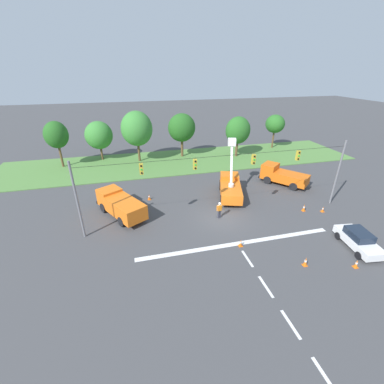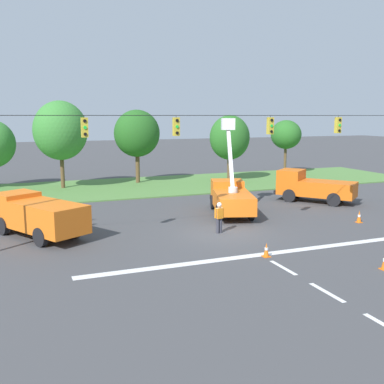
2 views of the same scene
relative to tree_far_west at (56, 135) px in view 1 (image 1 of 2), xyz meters
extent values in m
plane|color=#424244|center=(18.35, -19.68, -4.94)|extent=(200.00, 200.00, 0.00)
cube|color=#517F3D|center=(18.35, -1.68, -4.89)|extent=(56.00, 12.00, 0.10)
cube|color=silver|center=(18.35, -24.01, -4.94)|extent=(17.60, 0.50, 0.01)
cube|color=silver|center=(18.35, -26.01, -4.94)|extent=(0.20, 2.00, 0.01)
cube|color=silver|center=(18.35, -29.01, -4.94)|extent=(0.20, 2.00, 0.01)
cube|color=silver|center=(18.35, -32.01, -4.94)|extent=(0.20, 2.00, 0.01)
cube|color=silver|center=(18.35, -35.01, -4.94)|extent=(0.20, 2.00, 0.01)
cylinder|color=slate|center=(5.35, -19.68, -1.34)|extent=(0.20, 0.20, 7.20)
cylinder|color=slate|center=(31.35, -19.68, -1.34)|extent=(0.20, 0.20, 7.20)
cylinder|color=black|center=(18.35, -19.68, 1.66)|extent=(26.00, 0.03, 0.03)
cylinder|color=black|center=(10.90, -19.68, 1.61)|extent=(0.02, 0.02, 0.10)
cube|color=gold|center=(10.90, -19.68, 1.08)|extent=(0.32, 0.28, 0.96)
cylinder|color=black|center=(10.90, -19.84, 1.40)|extent=(0.16, 0.05, 0.16)
cylinder|color=green|center=(10.90, -19.84, 1.08)|extent=(0.16, 0.05, 0.16)
cylinder|color=black|center=(10.90, -19.84, 0.76)|extent=(0.16, 0.05, 0.16)
cylinder|color=black|center=(15.62, -19.68, 1.61)|extent=(0.02, 0.02, 0.10)
cube|color=gold|center=(15.62, -19.68, 1.08)|extent=(0.32, 0.28, 0.96)
cylinder|color=black|center=(15.62, -19.84, 1.40)|extent=(0.16, 0.05, 0.16)
cylinder|color=green|center=(15.62, -19.84, 1.08)|extent=(0.16, 0.05, 0.16)
cylinder|color=black|center=(15.62, -19.84, 0.76)|extent=(0.16, 0.05, 0.16)
cylinder|color=black|center=(21.30, -19.68, 1.61)|extent=(0.02, 0.02, 0.10)
cube|color=gold|center=(21.30, -19.68, 1.08)|extent=(0.32, 0.28, 0.96)
cylinder|color=black|center=(21.30, -19.84, 1.40)|extent=(0.16, 0.05, 0.16)
cylinder|color=green|center=(21.30, -19.84, 1.08)|extent=(0.16, 0.05, 0.16)
cylinder|color=black|center=(21.30, -19.84, 0.76)|extent=(0.16, 0.05, 0.16)
cylinder|color=black|center=(26.04, -19.68, 1.61)|extent=(0.02, 0.02, 0.10)
cube|color=gold|center=(26.04, -19.68, 1.08)|extent=(0.32, 0.28, 0.96)
cylinder|color=black|center=(26.04, -19.84, 1.40)|extent=(0.16, 0.05, 0.16)
cylinder|color=green|center=(26.04, -19.84, 1.08)|extent=(0.16, 0.05, 0.16)
cylinder|color=black|center=(26.04, -19.84, 0.76)|extent=(0.16, 0.05, 0.16)
cylinder|color=brown|center=(0.00, 0.00, -3.17)|extent=(0.33, 0.33, 3.55)
ellipsoid|color=#235B1E|center=(0.00, 0.00, 0.03)|extent=(3.35, 3.34, 3.90)
cylinder|color=brown|center=(5.61, 2.07, -3.80)|extent=(0.32, 0.32, 2.29)
ellipsoid|color=#387F33|center=(5.61, 2.07, -0.85)|extent=(4.25, 4.20, 4.34)
cylinder|color=brown|center=(11.49, -0.15, -3.31)|extent=(0.36, 0.36, 3.26)
ellipsoid|color=#387F33|center=(11.49, -0.15, 0.35)|extent=(4.78, 5.09, 5.28)
cylinder|color=brown|center=(18.69, 0.58, -3.44)|extent=(0.40, 0.40, 3.01)
ellipsoid|color=#235B1E|center=(18.69, 0.58, -0.04)|extent=(4.45, 3.84, 4.54)
cylinder|color=brown|center=(27.64, -1.51, -3.59)|extent=(0.42, 0.42, 2.71)
ellipsoid|color=#286623|center=(27.64, -1.51, -0.50)|extent=(4.09, 3.54, 4.43)
cylinder|color=brown|center=(36.20, 1.55, -3.40)|extent=(0.30, 0.30, 3.08)
ellipsoid|color=#286623|center=(36.20, 1.55, -0.45)|extent=(3.32, 3.65, 3.24)
cube|color=orange|center=(20.71, -16.36, -3.89)|extent=(3.49, 4.77, 1.11)
cube|color=orange|center=(21.65, -13.46, -3.67)|extent=(2.65, 2.42, 1.55)
cube|color=#1E2838|center=(21.85, -12.85, -3.40)|extent=(1.88, 0.69, 0.70)
cube|color=black|center=(21.96, -12.51, -4.29)|extent=(2.22, 0.86, 0.30)
cylinder|color=black|center=(20.58, -13.36, -4.44)|extent=(0.57, 1.04, 1.00)
cylinder|color=black|center=(22.58, -14.01, -4.44)|extent=(0.57, 1.04, 1.00)
cylinder|color=black|center=(19.48, -16.76, -4.44)|extent=(0.57, 1.04, 1.00)
cylinder|color=black|center=(21.48, -17.41, -4.44)|extent=(0.57, 1.04, 1.00)
cylinder|color=silver|center=(20.81, -16.07, -3.15)|extent=(0.60, 0.60, 0.36)
cube|color=white|center=(21.23, -14.76, -1.26)|extent=(1.14, 2.89, 4.29)
cube|color=white|center=(21.66, -13.45, 1.07)|extent=(1.10, 1.04, 0.80)
cube|color=orange|center=(9.11, -17.56, -3.70)|extent=(4.16, 4.96, 1.49)
cube|color=orange|center=(7.53, -14.82, -3.57)|extent=(2.83, 2.72, 1.74)
cube|color=#1E2838|center=(7.20, -14.24, -3.26)|extent=(1.71, 1.04, 0.79)
cube|color=black|center=(7.02, -13.93, -4.29)|extent=(2.04, 1.27, 0.30)
cylinder|color=black|center=(6.76, -15.56, -4.44)|extent=(0.74, 1.01, 1.00)
cylinder|color=black|center=(8.56, -14.52, -4.44)|extent=(0.74, 1.01, 1.00)
cylinder|color=black|center=(8.60, -18.76, -4.44)|extent=(0.74, 1.01, 1.00)
cylinder|color=black|center=(10.40, -17.72, -4.44)|extent=(0.74, 1.01, 1.00)
cube|color=orange|center=(29.64, -14.49, -3.87)|extent=(4.31, 4.58, 1.16)
cube|color=orange|center=(27.84, -12.24, -3.50)|extent=(2.80, 2.72, 1.89)
cube|color=#1E2838|center=(27.46, -11.77, -3.17)|extent=(1.58, 1.30, 0.85)
cube|color=black|center=(27.25, -11.51, -4.29)|extent=(1.89, 1.56, 0.30)
cylinder|color=black|center=(27.16, -13.08, -4.44)|extent=(0.84, 0.96, 1.00)
cylinder|color=black|center=(28.80, -11.76, -4.44)|extent=(0.84, 0.96, 1.00)
cylinder|color=black|center=(29.27, -15.71, -4.44)|extent=(0.84, 0.96, 1.00)
cylinder|color=black|center=(30.91, -14.39, -4.44)|extent=(0.84, 0.96, 1.00)
cube|color=white|center=(27.94, -26.97, -4.30)|extent=(2.32, 4.50, 0.64)
cube|color=#192333|center=(27.96, -26.82, -3.68)|extent=(1.76, 2.25, 0.60)
cylinder|color=black|center=(28.61, -28.40, -4.62)|extent=(0.28, 0.66, 0.64)
cylinder|color=black|center=(26.90, -28.17, -4.62)|extent=(0.28, 0.66, 0.64)
cylinder|color=black|center=(28.97, -25.76, -4.62)|extent=(0.28, 0.66, 0.64)
cylinder|color=black|center=(27.26, -25.53, -4.62)|extent=(0.28, 0.66, 0.64)
cylinder|color=#383842|center=(18.10, -19.62, -4.52)|extent=(0.18, 0.18, 0.85)
cylinder|color=#383842|center=(18.30, -19.57, -4.52)|extent=(0.18, 0.18, 0.85)
cube|color=orange|center=(18.20, -19.60, -3.79)|extent=(0.44, 0.33, 0.60)
cube|color=silver|center=(18.20, -19.60, -3.79)|extent=(0.43, 0.17, 0.62)
cylinder|color=orange|center=(17.94, -19.66, -3.76)|extent=(0.11, 0.11, 0.55)
cylinder|color=orange|center=(18.46, -19.54, -3.76)|extent=(0.11, 0.11, 0.55)
sphere|color=tan|center=(18.20, -19.60, -3.36)|extent=(0.22, 0.22, 0.22)
sphere|color=white|center=(18.20, -19.60, -3.30)|extent=(0.26, 0.26, 0.26)
cube|color=orange|center=(25.96, -28.92, -4.93)|extent=(0.36, 0.36, 0.03)
cone|color=orange|center=(25.96, -28.92, -4.58)|extent=(0.27, 0.27, 0.66)
cylinder|color=white|center=(25.96, -28.92, -4.55)|extent=(0.16, 0.16, 0.12)
cube|color=orange|center=(18.45, -24.38, -4.93)|extent=(0.36, 0.36, 0.03)
cone|color=orange|center=(18.45, -24.38, -4.59)|extent=(0.26, 0.26, 0.65)
cylinder|color=white|center=(18.45, -24.38, -4.55)|extent=(0.16, 0.16, 0.12)
cube|color=orange|center=(29.25, -21.11, -4.93)|extent=(0.36, 0.36, 0.03)
cone|color=orange|center=(29.25, -21.11, -4.62)|extent=(0.24, 0.24, 0.59)
cylinder|color=white|center=(29.25, -21.11, -4.59)|extent=(0.15, 0.15, 0.11)
cube|color=orange|center=(11.71, -13.88, -4.93)|extent=(0.36, 0.36, 0.03)
cone|color=orange|center=(11.71, -13.88, -4.58)|extent=(0.27, 0.27, 0.66)
cylinder|color=white|center=(11.71, -13.88, -4.55)|extent=(0.16, 0.16, 0.12)
cube|color=orange|center=(22.32, -27.80, -4.93)|extent=(0.36, 0.36, 0.03)
cone|color=orange|center=(22.32, -27.80, -4.55)|extent=(0.29, 0.29, 0.72)
cylinder|color=white|center=(22.32, -27.80, -4.52)|extent=(0.18, 0.18, 0.13)
cube|color=orange|center=(27.41, -20.46, -4.93)|extent=(0.36, 0.36, 0.03)
cone|color=orange|center=(27.41, -20.46, -4.55)|extent=(0.29, 0.29, 0.73)
cylinder|color=white|center=(27.41, -20.46, -4.51)|extent=(0.18, 0.18, 0.13)
camera|label=1|loc=(10.13, -40.55, 8.91)|focal=24.00mm
camera|label=2|loc=(7.77, -42.12, 1.64)|focal=42.00mm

